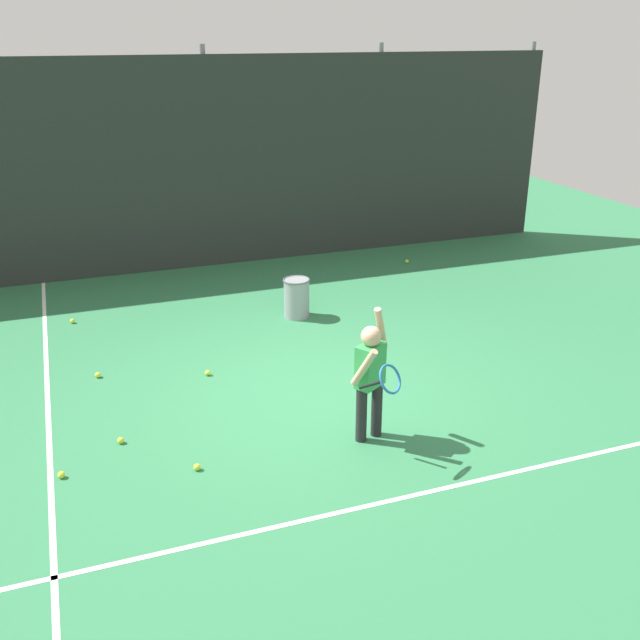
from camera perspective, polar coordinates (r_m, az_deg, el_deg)
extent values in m
plane|color=#2D7247|center=(8.24, -0.52, -5.70)|extent=(20.00, 20.00, 0.00)
cube|color=white|center=(6.56, 5.96, -13.83)|extent=(9.00, 0.05, 0.00)
cube|color=white|center=(8.76, -20.61, -5.42)|extent=(0.05, 9.00, 0.00)
cube|color=#282D2B|center=(12.41, -8.67, 11.96)|extent=(12.61, 0.08, 3.44)
cylinder|color=slate|center=(12.23, -23.24, 10.68)|extent=(0.09, 0.09, 3.59)
cylinder|color=slate|center=(12.45, -8.75, 12.34)|extent=(0.09, 0.09, 3.59)
cylinder|color=slate|center=(13.40, 4.57, 13.19)|extent=(0.09, 0.09, 3.59)
cylinder|color=slate|center=(14.93, 15.70, 13.37)|extent=(0.09, 0.09, 3.59)
cylinder|color=#232326|center=(7.22, 3.27, -7.41)|extent=(0.11, 0.11, 0.58)
cylinder|color=#232326|center=(7.32, 4.47, -7.00)|extent=(0.11, 0.11, 0.58)
cube|color=green|center=(7.03, 3.98, -3.57)|extent=(0.34, 0.30, 0.44)
sphere|color=tan|center=(6.91, 4.04, -1.29)|extent=(0.20, 0.20, 0.20)
cylinder|color=tan|center=(7.06, 4.81, -0.64)|extent=(0.21, 0.17, 0.46)
cylinder|color=tan|center=(6.83, 3.48, -3.75)|extent=(0.21, 0.28, 0.43)
cylinder|color=black|center=(6.76, 3.92, -5.11)|extent=(0.15, 0.22, 0.15)
torus|color=#2666B2|center=(6.60, 5.53, -4.64)|extent=(0.33, 0.29, 0.26)
cylinder|color=gray|center=(10.26, -1.85, 1.72)|extent=(0.36, 0.36, 0.55)
torus|color=#595B60|center=(10.17, -1.87, 3.17)|extent=(0.38, 0.38, 0.02)
sphere|color=#CCE033|center=(7.18, -19.64, -11.38)|extent=(0.07, 0.07, 0.07)
sphere|color=#CCE033|center=(12.82, 6.84, 4.60)|extent=(0.07, 0.07, 0.07)
sphere|color=#CCE033|center=(6.98, -9.62, -11.32)|extent=(0.07, 0.07, 0.07)
sphere|color=#CCE033|center=(8.95, -17.04, -4.15)|extent=(0.07, 0.07, 0.07)
sphere|color=#CCE033|center=(7.54, -15.38, -9.11)|extent=(0.07, 0.07, 0.07)
sphere|color=#CCE033|center=(10.68, -18.87, -0.08)|extent=(0.07, 0.07, 0.07)
sphere|color=#CCE033|center=(8.71, -8.81, -4.13)|extent=(0.07, 0.07, 0.07)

